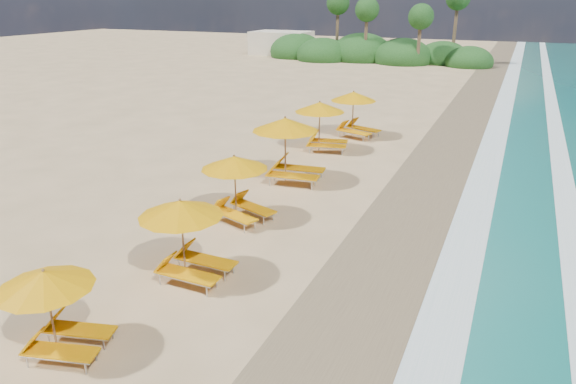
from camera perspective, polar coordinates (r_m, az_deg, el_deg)
The scene contains 11 objects.
ground at distance 17.33m, azimuth -0.00°, elevation -3.71°, with size 160.00×160.00×0.00m, color tan.
wet_sand at distance 16.30m, azimuth 13.06°, elevation -5.94°, with size 4.00×160.00×0.01m, color olive.
surf_foam at distance 16.12m, azimuth 22.56°, elevation -7.30°, with size 4.00×160.00×0.01m.
station_1 at distance 12.07m, azimuth -23.79°, elevation -11.30°, with size 2.47×2.39×1.99m.
station_2 at distance 14.03m, azimuth -10.78°, elevation -4.56°, with size 2.43×2.25×2.26m.
station_3 at distance 17.47m, azimuth -5.36°, elevation 0.86°, with size 2.87×2.80×2.25m.
station_4 at distance 21.02m, azimuth 0.25°, elevation 5.06°, with size 3.10×2.93×2.68m.
station_5 at distance 25.49m, azimuth 3.84°, elevation 7.47°, with size 2.98×2.87×2.43m.
station_6 at distance 28.29m, azimuth 7.36°, elevation 8.67°, with size 3.08×3.00×2.44m.
treeline at distance 62.45m, azimuth 8.78°, elevation 14.75°, with size 25.80×8.80×9.74m.
beach_building at distance 68.83m, azimuth -0.71°, elevation 15.84°, with size 7.00×5.00×2.80m, color beige.
Camera 1 is at (6.36, -14.46, 7.15)m, focal length 32.84 mm.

